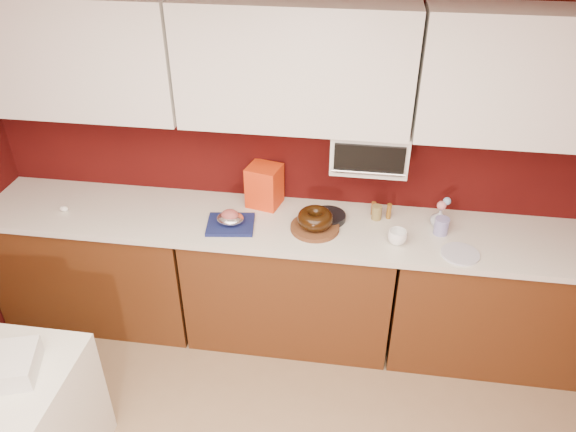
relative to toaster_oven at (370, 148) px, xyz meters
The scene contains 31 objects.
ceiling 2.43m from the toaster_oven, 102.07° to the right, with size 4.00×4.50×0.02m, color white.
wall_back 0.49m from the toaster_oven, 162.14° to the left, with size 4.00×0.02×2.50m, color #3D0908.
base_cabinet_left 2.02m from the toaster_oven, behind, with size 1.31×0.58×0.86m, color #532A10.
base_cabinet_center 1.06m from the toaster_oven, 159.86° to the right, with size 1.31×0.58×0.86m, color #532A10.
base_cabinet_right 1.30m from the toaster_oven, 10.58° to the right, with size 1.31×0.58×0.86m, color #532A10.
countertop 0.69m from the toaster_oven, 159.86° to the right, with size 4.00×0.62×0.04m, color silver.
upper_cabinet_left 1.85m from the toaster_oven, behind, with size 1.31×0.33×0.70m, color white.
upper_cabinet_center 0.65m from the toaster_oven, behind, with size 1.31×0.33×0.70m, color white.
upper_cabinet_right 1.00m from the toaster_oven, ahead, with size 1.31×0.33×0.70m, color white.
toaster_oven is the anchor object (origin of this frame).
toaster_oven_door 0.16m from the toaster_oven, 90.00° to the right, with size 0.40×0.02×0.18m, color black.
toaster_oven_handle 0.19m from the toaster_oven, 90.00° to the right, with size 0.02×0.02×0.42m, color silver.
cake_base 0.58m from the toaster_oven, 144.65° to the right, with size 0.30×0.30×0.03m, color brown.
bundt_cake 0.53m from the toaster_oven, 144.65° to the right, with size 0.22×0.22×0.09m, color black.
navy_towel 0.97m from the toaster_oven, 163.17° to the right, with size 0.29×0.24×0.02m, color #151D51.
foil_ham_nest 0.95m from the toaster_oven, 163.17° to the right, with size 0.17×0.14×0.06m, color white.
roasted_ham 0.94m from the toaster_oven, 163.17° to the right, with size 0.11×0.09×0.07m, color #AA514D.
pandoro_box 0.73m from the toaster_oven, behind, with size 0.20×0.18×0.27m, color red.
dark_pan 0.51m from the toaster_oven, 158.92° to the right, with size 0.22×0.22×0.04m, color black.
coffee_mug 0.54m from the toaster_oven, 54.42° to the right, with size 0.10×0.10×0.11m, color white.
blue_jar 0.64m from the toaster_oven, 16.45° to the right, with size 0.09×0.09×0.10m, color navy.
flower_vase 0.62m from the toaster_oven, ahead, with size 0.09×0.09×0.13m, color #B1BBC9.
flower_pink 0.57m from the toaster_oven, ahead, with size 0.06×0.06×0.06m, color #D57B83.
flower_blue 0.58m from the toaster_oven, ahead, with size 0.05×0.05×0.05m, color #7FA2CB.
china_plate 0.81m from the toaster_oven, 31.34° to the right, with size 0.22×0.22×0.01m, color silver.
amber_bottle 0.43m from the toaster_oven, 13.61° to the left, with size 0.03×0.03×0.09m, color brown.
paper_cup 0.44m from the toaster_oven, 23.32° to the right, with size 0.06×0.06×0.09m, color olive.
egg_left 1.98m from the toaster_oven, behind, with size 0.05×0.04×0.04m, color silver.
egg_right 1.97m from the toaster_oven, behind, with size 0.05×0.04×0.04m, color white.
newspaper_stack 2.25m from the toaster_oven, 139.21° to the right, with size 0.32×0.26×0.11m, color white.
amber_bottle_tall 0.45m from the toaster_oven, ahead, with size 0.03×0.03×0.10m, color brown.
Camera 1 is at (0.41, -0.93, 2.85)m, focal length 35.00 mm.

